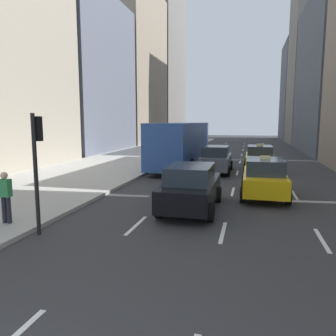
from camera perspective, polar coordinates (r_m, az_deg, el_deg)
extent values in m
cube|color=#ADAAA3|center=(30.71, -5.72, 1.94)|extent=(8.00, 66.00, 0.15)
cube|color=white|center=(10.89, -5.53, -9.88)|extent=(0.12, 2.00, 0.01)
cube|color=white|center=(16.48, 1.43, -3.64)|extent=(0.12, 2.00, 0.01)
cube|color=white|center=(22.28, 4.77, -0.57)|extent=(0.12, 2.00, 0.01)
cube|color=white|center=(28.17, 6.72, 1.22)|extent=(0.12, 2.00, 0.01)
cube|color=white|center=(34.10, 8.00, 2.39)|extent=(0.12, 2.00, 0.01)
cube|color=white|center=(40.04, 8.90, 3.22)|extent=(0.12, 2.00, 0.01)
cube|color=white|center=(46.01, 9.57, 3.83)|extent=(0.12, 2.00, 0.01)
cube|color=white|center=(51.98, 10.08, 4.30)|extent=(0.12, 2.00, 0.01)
cube|color=white|center=(10.34, 9.55, -10.95)|extent=(0.12, 2.00, 0.01)
cube|color=white|center=(16.12, 11.22, -4.06)|extent=(0.12, 2.00, 0.01)
cube|color=white|center=(22.02, 11.98, -0.82)|extent=(0.12, 2.00, 0.01)
cube|color=white|center=(27.96, 12.43, 1.04)|extent=(0.12, 2.00, 0.01)
cube|color=white|center=(33.92, 12.71, 2.25)|extent=(0.12, 2.00, 0.01)
cube|color=white|center=(39.90, 12.91, 3.09)|extent=(0.12, 2.00, 0.01)
cube|color=white|center=(45.88, 13.06, 3.72)|extent=(0.12, 2.00, 0.01)
cube|color=white|center=(51.86, 13.18, 4.20)|extent=(0.12, 2.00, 0.01)
cube|color=white|center=(10.53, 25.23, -11.28)|extent=(0.12, 2.00, 0.01)
cube|color=white|center=(16.24, 21.15, -4.36)|extent=(0.12, 2.00, 0.01)
cube|color=white|center=(22.11, 19.25, -1.07)|extent=(0.12, 2.00, 0.01)
cube|color=white|center=(28.03, 18.15, 0.84)|extent=(0.12, 2.00, 0.01)
cube|color=white|center=(33.98, 17.44, 2.08)|extent=(0.12, 2.00, 0.01)
cube|color=white|center=(39.95, 16.93, 2.95)|extent=(0.12, 2.00, 0.01)
cube|color=white|center=(45.92, 16.56, 3.60)|extent=(0.12, 2.00, 0.01)
cube|color=white|center=(51.90, 16.28, 4.09)|extent=(0.12, 2.00, 0.01)
cube|color=slate|center=(38.02, -13.74, 15.26)|extent=(6.00, 13.74, 16.47)
cube|color=gray|center=(52.57, -5.70, 17.08)|extent=(6.00, 15.94, 23.16)
cube|color=slate|center=(69.14, -0.79, 17.74)|extent=(6.00, 16.28, 29.83)
cube|color=#4C515B|center=(40.59, 27.10, 14.20)|extent=(6.00, 16.93, 16.53)
cube|color=slate|center=(55.70, 24.04, 19.36)|extent=(6.00, 10.43, 29.72)
cube|color=#4C515B|center=(66.38, 21.94, 12.21)|extent=(6.00, 11.72, 17.51)
cube|color=yellow|center=(15.34, 16.40, -2.17)|extent=(1.80, 4.40, 0.76)
cube|color=#28333D|center=(14.97, 16.55, 0.29)|extent=(1.58, 2.29, 0.64)
cube|color=#F2E599|center=(14.92, 16.61, 1.77)|extent=(0.44, 0.20, 0.14)
cylinder|color=black|center=(16.73, 13.08, -2.54)|extent=(0.22, 0.66, 0.66)
cylinder|color=black|center=(16.81, 19.23, -2.73)|extent=(0.22, 0.66, 0.66)
cylinder|color=black|center=(14.06, 12.89, -4.55)|extent=(0.22, 0.66, 0.66)
cylinder|color=black|center=(14.15, 20.21, -4.77)|extent=(0.22, 0.66, 0.66)
cube|color=yellow|center=(23.37, 15.59, 1.30)|extent=(1.80, 4.40, 0.76)
cube|color=#28333D|center=(23.03, 15.68, 2.96)|extent=(1.58, 2.29, 0.64)
cube|color=#F2E599|center=(23.00, 15.72, 3.92)|extent=(0.44, 0.20, 0.14)
cylinder|color=black|center=(24.76, 13.40, 0.86)|extent=(0.22, 0.66, 0.66)
cylinder|color=black|center=(24.81, 17.55, 0.72)|extent=(0.22, 0.66, 0.66)
cylinder|color=black|center=(22.05, 13.31, 0.00)|extent=(0.22, 0.66, 0.66)
cylinder|color=black|center=(22.11, 17.98, -0.16)|extent=(0.22, 0.66, 0.66)
cube|color=black|center=(12.60, 4.11, -4.00)|extent=(1.80, 4.56, 0.79)
cube|color=#28333D|center=(12.20, 3.92, -0.99)|extent=(1.58, 2.37, 0.64)
cylinder|color=black|center=(14.21, 1.48, -4.21)|extent=(0.22, 0.66, 0.66)
cylinder|color=black|center=(13.94, 8.75, -4.54)|extent=(0.22, 0.66, 0.66)
cylinder|color=black|center=(11.54, -1.57, -7.12)|extent=(0.22, 0.66, 0.66)
cylinder|color=black|center=(11.21, 7.41, -7.64)|extent=(0.22, 0.66, 0.66)
cube|color=#565B66|center=(21.86, 8.36, 1.13)|extent=(1.80, 4.47, 0.81)
cube|color=#28333D|center=(21.52, 8.33, 2.95)|extent=(1.58, 2.32, 0.64)
cylinder|color=black|center=(23.38, 6.48, 0.62)|extent=(0.22, 0.66, 0.66)
cylinder|color=black|center=(23.22, 10.88, 0.47)|extent=(0.22, 0.66, 0.66)
cylinder|color=black|center=(20.66, 5.47, -0.36)|extent=(0.22, 0.66, 0.66)
cylinder|color=black|center=(20.48, 10.46, -0.53)|extent=(0.22, 0.66, 0.66)
cube|color=#2D519E|center=(24.50, 2.40, 4.46)|extent=(2.50, 11.60, 2.90)
cube|color=#28333D|center=(30.13, 4.61, 5.79)|extent=(2.30, 0.12, 1.40)
cube|color=#28333D|center=(24.75, -0.35, 5.31)|extent=(0.08, 9.86, 1.10)
cube|color=yellow|center=(30.10, 4.63, 7.50)|extent=(1.50, 0.10, 0.36)
cylinder|color=black|center=(28.37, 1.37, 2.33)|extent=(0.30, 1.00, 1.00)
cylinder|color=black|center=(27.93, 6.38, 2.19)|extent=(0.30, 1.00, 1.00)
cylinder|color=black|center=(21.84, -2.51, 0.58)|extent=(0.30, 1.00, 1.00)
cylinder|color=black|center=(21.27, 3.96, 0.37)|extent=(0.30, 1.00, 1.00)
cylinder|color=#23232D|center=(11.71, -26.64, -6.51)|extent=(0.14, 0.14, 0.86)
cylinder|color=#23232D|center=(11.60, -25.96, -6.60)|extent=(0.14, 0.14, 0.86)
cube|color=#338C4C|center=(11.50, -26.52, -3.13)|extent=(0.36, 0.22, 0.56)
sphere|color=beige|center=(11.44, -26.65, -1.16)|extent=(0.22, 0.22, 0.22)
cylinder|color=black|center=(10.33, -22.02, -1.18)|extent=(0.12, 0.12, 3.60)
cube|color=black|center=(10.36, -21.83, 6.36)|extent=(0.24, 0.20, 0.72)
sphere|color=red|center=(10.45, -21.55, 7.65)|extent=(0.14, 0.14, 0.14)
sphere|color=#4C3F14|center=(10.45, -21.48, 6.39)|extent=(0.14, 0.14, 0.14)
sphere|color=#198C2D|center=(10.46, -21.41, 5.13)|extent=(0.14, 0.14, 0.14)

